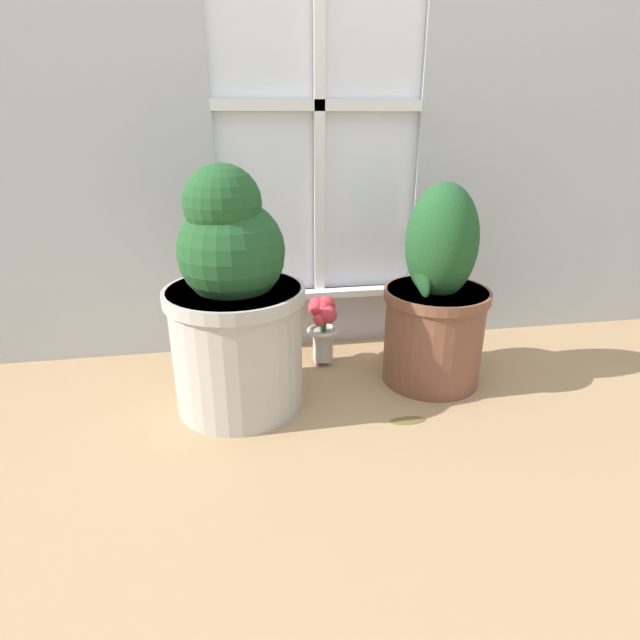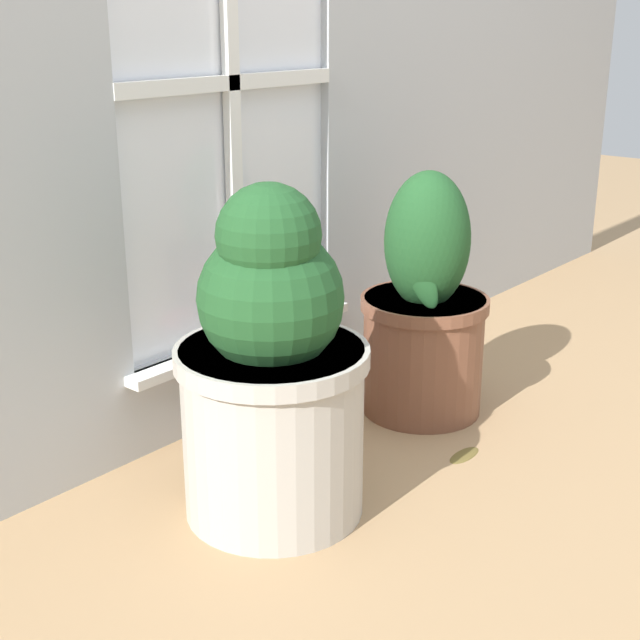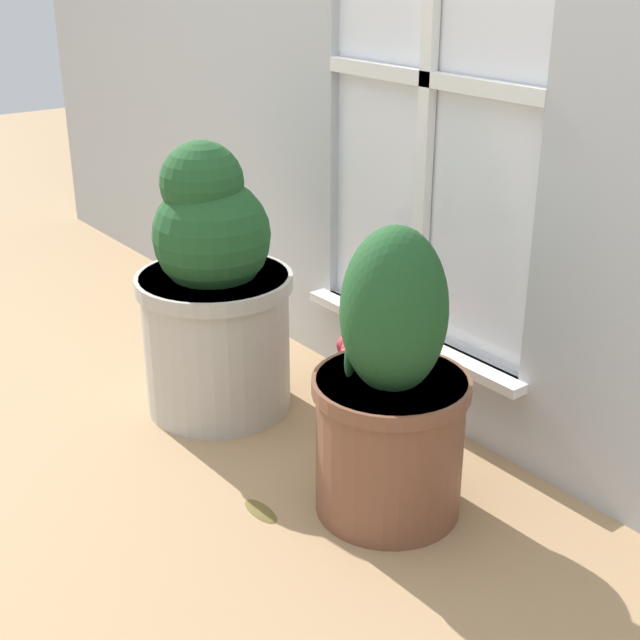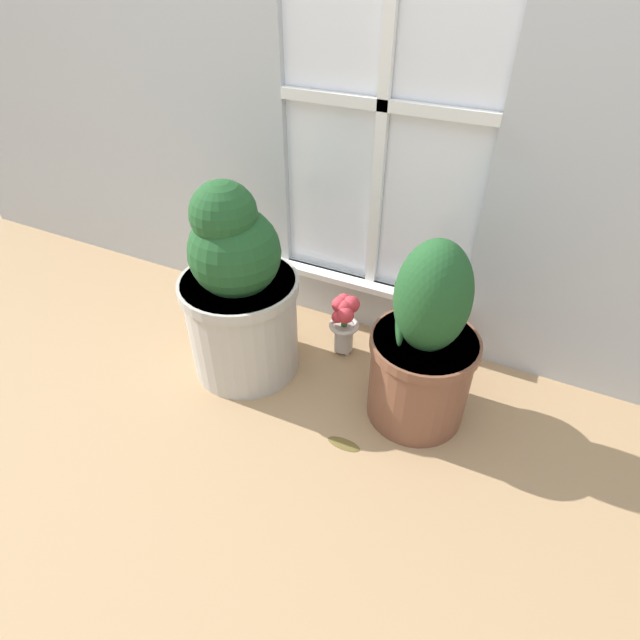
{
  "view_description": "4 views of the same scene",
  "coord_description": "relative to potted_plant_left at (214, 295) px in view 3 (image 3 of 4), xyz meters",
  "views": [
    {
      "loc": [
        -0.3,
        -1.19,
        0.81
      ],
      "look_at": [
        -0.06,
        0.22,
        0.24
      ],
      "focal_mm": 28.0,
      "sensor_mm": 36.0,
      "label": 1
    },
    {
      "loc": [
        -1.54,
        -0.99,
        1.01
      ],
      "look_at": [
        -0.05,
        0.26,
        0.34
      ],
      "focal_mm": 50.0,
      "sensor_mm": 36.0,
      "label": 2
    },
    {
      "loc": [
        1.53,
        -0.9,
        1.15
      ],
      "look_at": [
        0.01,
        0.26,
        0.33
      ],
      "focal_mm": 50.0,
      "sensor_mm": 36.0,
      "label": 3
    },
    {
      "loc": [
        0.53,
        -0.95,
        1.27
      ],
      "look_at": [
        -0.04,
        0.22,
        0.26
      ],
      "focal_mm": 28.0,
      "sensor_mm": 36.0,
      "label": 4
    }
  ],
  "objects": [
    {
      "name": "flower_vase",
      "position": [
        0.29,
        0.22,
        -0.16
      ],
      "size": [
        0.11,
        0.12,
        0.25
      ],
      "color": "#BCB7AD",
      "rests_on": "ground_plane"
    },
    {
      "name": "ground_plane",
      "position": [
        0.32,
        -0.17,
        -0.32
      ],
      "size": [
        10.0,
        10.0,
        0.0
      ],
      "primitive_type": "plane",
      "color": "tan"
    },
    {
      "name": "potted_plant_left",
      "position": [
        0.0,
        0.0,
        0.0
      ],
      "size": [
        0.4,
        0.4,
        0.71
      ],
      "color": "#B7B2A8",
      "rests_on": "ground_plane"
    },
    {
      "name": "potted_plant_right",
      "position": [
        0.63,
        0.05,
        -0.05
      ],
      "size": [
        0.33,
        0.33,
        0.64
      ],
      "color": "brown",
      "rests_on": "ground_plane"
    },
    {
      "name": "fallen_leaf",
      "position": [
        0.47,
        -0.18,
        -0.31
      ],
      "size": [
        0.11,
        0.04,
        0.01
      ],
      "color": "brown",
      "rests_on": "ground_plane"
    }
  ]
}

